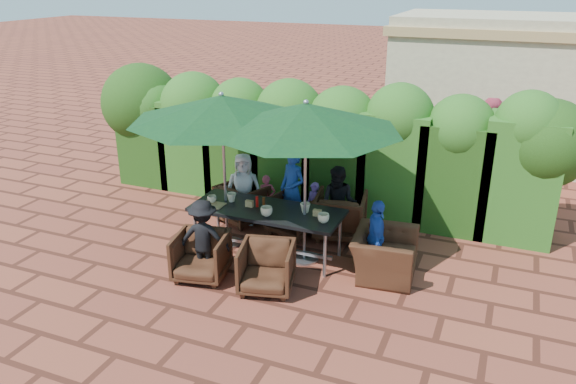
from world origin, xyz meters
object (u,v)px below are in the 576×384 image
at_px(chair_far_left, 242,201).
at_px(chair_end_right, 385,248).
at_px(dining_table, 267,213).
at_px(chair_far_mid, 294,213).
at_px(chair_near_left, 201,254).
at_px(umbrella_left, 222,108).
at_px(chair_near_right, 267,265).
at_px(chair_far_right, 340,213).
at_px(umbrella_right, 306,117).

relative_size(chair_far_left, chair_end_right, 0.76).
bearing_deg(dining_table, chair_far_mid, 82.63).
distance_m(chair_far_mid, chair_near_left, 1.99).
distance_m(umbrella_left, chair_far_mid, 2.18).
relative_size(chair_far_mid, chair_near_right, 0.99).
height_order(dining_table, chair_far_mid, dining_table).
relative_size(umbrella_left, chair_far_left, 3.73).
height_order(chair_far_left, chair_far_right, chair_far_right).
height_order(chair_far_left, chair_end_right, chair_end_right).
relative_size(umbrella_left, chair_near_left, 3.80).
distance_m(dining_table, chair_far_left, 1.34).
height_order(dining_table, umbrella_left, umbrella_left).
xyz_separation_m(chair_far_right, chair_near_left, (-1.42, -2.04, -0.04)).
distance_m(dining_table, chair_far_mid, 0.91).
xyz_separation_m(chair_far_left, chair_far_mid, (1.01, -0.10, -0.01)).
xyz_separation_m(umbrella_left, umbrella_right, (1.34, -0.03, -0.00)).
bearing_deg(chair_end_right, dining_table, 85.92).
distance_m(umbrella_left, chair_far_left, 2.05).
relative_size(umbrella_right, chair_near_right, 3.72).
xyz_separation_m(dining_table, chair_near_right, (0.43, -0.98, -0.31)).
height_order(umbrella_left, chair_end_right, umbrella_left).
bearing_deg(chair_far_mid, umbrella_right, 135.16).
relative_size(chair_far_left, chair_far_mid, 1.03).
height_order(chair_near_left, chair_end_right, chair_end_right).
distance_m(chair_near_left, chair_end_right, 2.61).
distance_m(umbrella_left, umbrella_right, 1.34).
bearing_deg(chair_far_right, dining_table, 40.61).
bearing_deg(dining_table, chair_near_left, -118.86).
bearing_deg(chair_end_right, chair_near_right, 120.88).
distance_m(chair_far_right, chair_near_left, 2.49).
height_order(umbrella_right, chair_far_right, umbrella_right).
bearing_deg(chair_near_left, chair_far_mid, 58.86).
bearing_deg(umbrella_left, chair_far_mid, 42.88).
bearing_deg(umbrella_right, chair_far_left, 148.74).
relative_size(umbrella_left, chair_near_right, 3.79).
bearing_deg(chair_far_right, chair_far_mid, 3.48).
bearing_deg(chair_end_right, chair_near_left, 108.74).
distance_m(umbrella_right, chair_near_left, 2.43).
bearing_deg(chair_near_right, dining_table, 100.13).
bearing_deg(chair_far_mid, chair_near_left, 84.21).
bearing_deg(umbrella_left, umbrella_right, -1.28).
height_order(chair_far_right, chair_end_right, chair_end_right).
height_order(umbrella_left, chair_near_right, umbrella_left).
height_order(chair_far_right, chair_near_left, chair_far_right).
xyz_separation_m(umbrella_right, chair_near_left, (-1.17, -1.06, -1.85)).
height_order(dining_table, chair_far_left, same).
bearing_deg(chair_far_left, chair_end_right, -177.00).
height_order(chair_far_left, chair_near_right, chair_far_left).
xyz_separation_m(dining_table, chair_far_mid, (0.11, 0.85, -0.31)).
relative_size(chair_far_left, chair_near_right, 1.02).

